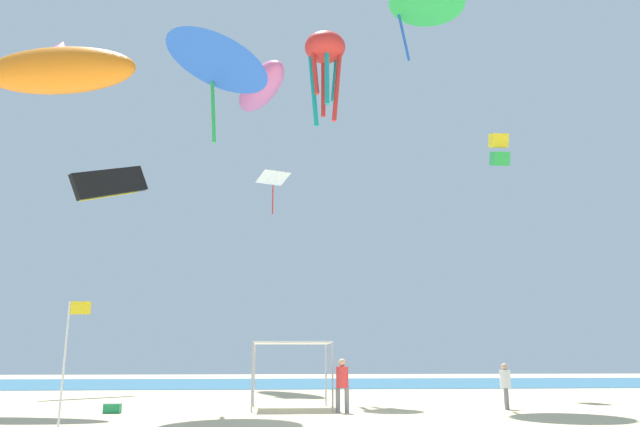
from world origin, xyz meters
TOP-DOWN VIEW (x-y plane):
  - ground at (0.00, 0.00)m, footprint 110.00×110.00m
  - ocean_strip at (0.00, 28.87)m, footprint 110.00×20.10m
  - canopy_tent at (-2.76, 4.38)m, footprint 2.95×2.69m
  - person_near_tent at (-1.04, 2.53)m, footprint 0.46×0.44m
  - person_leftmost at (5.22, 3.46)m, footprint 0.40×0.43m
  - banner_flag at (-9.07, -2.05)m, footprint 0.61×0.06m
  - cooler_box at (-8.99, 3.02)m, footprint 0.57×0.37m
  - kite_inflatable_pink at (-4.62, 21.81)m, footprint 4.79×8.13m
  - kite_octopus_red at (-0.94, 10.03)m, footprint 3.02×3.02m
  - kite_diamond_white at (-3.59, 16.20)m, footprint 2.19×2.17m
  - kite_parafoil_black at (-13.17, 15.85)m, footprint 3.65×4.24m
  - kite_box_yellow at (8.66, 10.98)m, footprint 0.89×1.08m
  - kite_inflatable_orange at (-13.22, 6.32)m, footprint 7.43×3.70m
  - kite_delta_blue at (-5.88, 3.85)m, footprint 5.36×5.35m

SIDE VIEW (x-z plane):
  - ground at x=0.00m, z-range -0.10..0.00m
  - ocean_strip at x=0.00m, z-range 0.00..0.03m
  - cooler_box at x=-8.99m, z-range 0.00..0.35m
  - person_leftmost at x=5.22m, z-range 0.15..1.82m
  - person_near_tent at x=-1.04m, z-range 0.16..2.00m
  - banner_flag at x=-9.07m, z-range 0.36..3.75m
  - canopy_tent at x=-2.76m, z-range 1.09..3.55m
  - kite_parafoil_black at x=-13.17m, z-range 10.31..13.52m
  - kite_diamond_white at x=-3.59m, z-range 11.22..13.72m
  - kite_box_yellow at x=8.66m, z-range 11.90..13.92m
  - kite_delta_blue at x=-5.88m, z-range 12.01..16.31m
  - kite_inflatable_orange at x=-13.22m, z-range 13.03..15.76m
  - kite_octopus_red at x=-0.94m, z-range 15.25..20.41m
  - kite_inflatable_pink at x=-4.62m, z-range 19.78..22.58m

